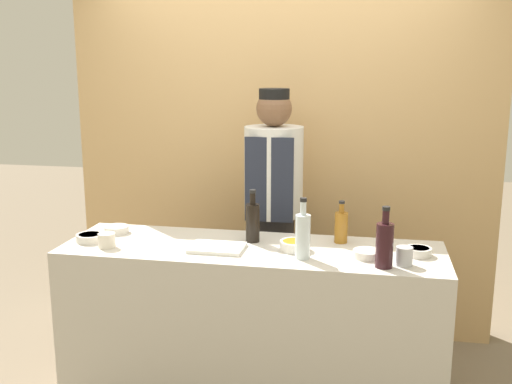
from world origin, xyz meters
The scene contains 15 objects.
cabinet_wall centered at (0.00, 1.06, 1.20)m, with size 2.93×0.18×2.40m.
counter centered at (0.00, 0.00, 0.45)m, with size 2.07×0.62×0.91m.
sauce_bowl_red centered at (0.62, -0.06, 0.93)m, with size 0.14×0.14×0.04m.
sauce_bowl_purple centered at (0.88, 0.02, 0.93)m, with size 0.13×0.13×0.04m.
sauce_bowl_green centered at (-0.84, 0.12, 0.93)m, with size 0.14×0.14×0.04m.
sauce_bowl_brown centered at (-0.91, -0.07, 0.93)m, with size 0.15×0.15×0.04m.
sauce_bowl_orange centered at (0.24, -0.01, 0.94)m, with size 0.16×0.16×0.05m.
cutting_board centered at (-0.17, -0.08, 0.92)m, with size 0.29×0.21×0.02m.
bottle_clear centered at (0.29, -0.14, 1.03)m, with size 0.08×0.08×0.32m.
bottle_amber centered at (0.47, 0.18, 1.00)m, with size 0.07×0.07×0.24m.
bottle_soy centered at (-0.02, 0.10, 1.02)m, with size 0.08×0.08×0.30m.
bottle_wine centered at (0.70, -0.19, 1.03)m, with size 0.09×0.09×0.31m.
cup_cream centered at (-0.77, -0.15, 0.95)m, with size 0.09×0.09×0.08m.
cup_steel centered at (0.80, -0.15, 0.96)m, with size 0.08×0.08×0.09m.
chef_center centered at (0.02, 0.62, 0.94)m, with size 0.37×0.37×1.73m.
Camera 1 is at (0.62, -3.05, 1.89)m, focal length 42.00 mm.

